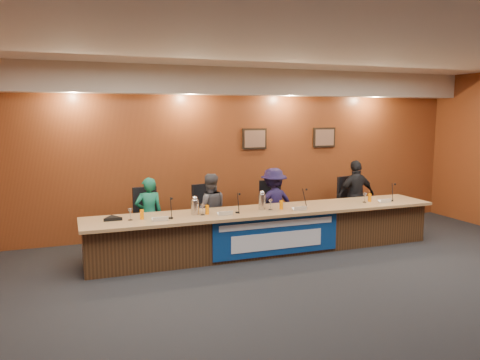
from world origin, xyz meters
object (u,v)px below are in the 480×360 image
object	(u,v)px
panelist_c	(274,204)
carafe_mid	(262,202)
panelist_b	(210,210)
office_chair_d	(353,206)
office_chair_a	(148,223)
speakerphone	(113,218)
banner	(277,236)
carafe_left	(195,207)
office_chair_b	(208,218)
dais_body	(267,232)
panelist_a	(149,215)
panelist_d	(356,196)
office_chair_c	(271,213)

from	to	relation	value
panelist_c	carafe_mid	xyz separation A→B (m)	(-0.56, -0.76, 0.21)
panelist_b	office_chair_d	size ratio (longest dim) A/B	2.71
office_chair_a	speakerphone	xyz separation A→B (m)	(-0.66, -0.79, 0.30)
banner	carafe_mid	size ratio (longest dim) A/B	8.34
banner	speakerphone	bearing A→B (deg)	170.01
panelist_c	carafe_left	xyz separation A→B (m)	(-1.72, -0.74, 0.19)
office_chair_a	office_chair_b	bearing A→B (deg)	-3.90
dais_body	panelist_a	distance (m)	2.04
panelist_c	office_chair_b	distance (m)	1.27
banner	office_chair_d	xyz separation A→B (m)	(2.26, 1.24, 0.10)
dais_body	panelist_d	world-z (taller)	panelist_d
banner	speakerphone	size ratio (longest dim) A/B	6.88
banner	office_chair_a	distance (m)	2.26
office_chair_d	carafe_mid	distance (m)	2.56
panelist_d	banner	bearing A→B (deg)	25.84
panelist_b	office_chair_b	size ratio (longest dim) A/B	2.71
panelist_b	carafe_left	distance (m)	0.90
office_chair_c	office_chair_d	xyz separation A→B (m)	(1.81, 0.00, 0.00)
office_chair_d	carafe_left	size ratio (longest dim) A/B	2.04
speakerphone	office_chair_d	bearing A→B (deg)	9.29
panelist_a	office_chair_c	xyz separation A→B (m)	(2.33, 0.10, -0.16)
panelist_b	office_chair_a	world-z (taller)	panelist_b
carafe_mid	carafe_left	bearing A→B (deg)	179.39
carafe_mid	panelist_d	bearing A→B (deg)	17.66
panelist_b	carafe_mid	bearing A→B (deg)	142.03
office_chair_c	carafe_left	size ratio (longest dim) A/B	2.04
office_chair_d	carafe_mid	bearing A→B (deg)	-173.88
office_chair_b	banner	bearing A→B (deg)	-67.11
panelist_a	panelist_c	distance (m)	2.33
office_chair_b	carafe_left	xyz separation A→B (m)	(-0.47, -0.84, 0.39)
panelist_d	speakerphone	bearing A→B (deg)	7.30
panelist_c	office_chair_a	world-z (taller)	panelist_c
office_chair_d	speakerphone	world-z (taller)	speakerphone
carafe_left	carafe_mid	distance (m)	1.16
banner	carafe_mid	bearing A→B (deg)	106.70
carafe_left	carafe_mid	bearing A→B (deg)	-0.61
panelist_a	carafe_left	bearing A→B (deg)	128.62
office_chair_c	carafe_mid	xyz separation A→B (m)	(-0.56, -0.86, 0.40)
banner	office_chair_a	world-z (taller)	banner
panelist_d	office_chair_a	world-z (taller)	panelist_d
dais_body	panelist_a	size ratio (longest dim) A/B	4.66
carafe_mid	panelist_a	bearing A→B (deg)	156.88
panelist_c	carafe_left	size ratio (longest dim) A/B	5.74
office_chair_c	speakerphone	xyz separation A→B (m)	(-2.99, -0.79, 0.30)
panelist_c	speakerphone	world-z (taller)	panelist_c
panelist_a	office_chair_b	size ratio (longest dim) A/B	2.68
speakerphone	dais_body	bearing A→B (deg)	-0.76
panelist_d	panelist_a	bearing A→B (deg)	-0.83
carafe_left	office_chair_d	bearing A→B (deg)	13.44
dais_body	panelist_c	distance (m)	0.91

